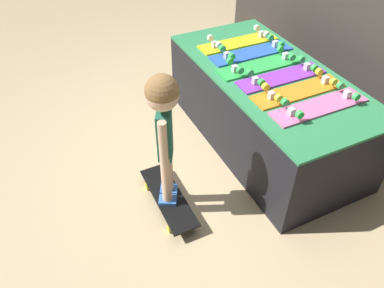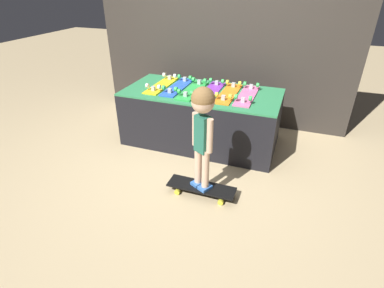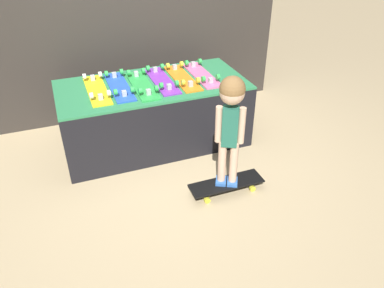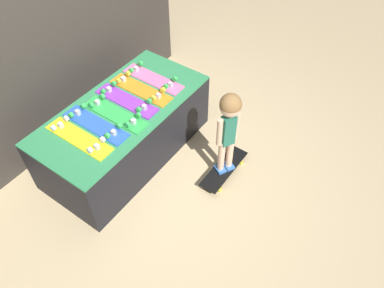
{
  "view_description": "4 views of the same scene",
  "coord_description": "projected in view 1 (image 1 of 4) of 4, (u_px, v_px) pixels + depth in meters",
  "views": [
    {
      "loc": [
        2.01,
        -1.1,
        2.11
      ],
      "look_at": [
        0.14,
        -0.21,
        0.31
      ],
      "focal_mm": 35.0,
      "sensor_mm": 36.0,
      "label": 1
    },
    {
      "loc": [
        1.05,
        -2.67,
        1.83
      ],
      "look_at": [
        0.13,
        -0.16,
        0.33
      ],
      "focal_mm": 28.0,
      "sensor_mm": 36.0,
      "label": 2
    },
    {
      "loc": [
        -0.85,
        -2.77,
        2.11
      ],
      "look_at": [
        0.14,
        -0.2,
        0.36
      ],
      "focal_mm": 35.0,
      "sensor_mm": 36.0,
      "label": 3
    },
    {
      "loc": [
        -1.83,
        -1.62,
        3.13
      ],
      "look_at": [
        0.2,
        -0.19,
        0.4
      ],
      "focal_mm": 35.0,
      "sensor_mm": 36.0,
      "label": 4
    }
  ],
  "objects": [
    {
      "name": "skateboard_green_on_rack",
      "position": [
        260.0,
        65.0,
        2.91
      ],
      "size": [
        0.18,
        0.71,
        0.09
      ],
      "color": "green",
      "rests_on": "display_rack"
    },
    {
      "name": "skateboard_orange_on_rack",
      "position": [
        299.0,
        90.0,
        2.63
      ],
      "size": [
        0.18,
        0.71,
        0.09
      ],
      "color": "orange",
      "rests_on": "display_rack"
    },
    {
      "name": "skateboard_blue_on_rack",
      "position": [
        251.0,
        52.0,
        3.07
      ],
      "size": [
        0.18,
        0.71,
        0.09
      ],
      "color": "blue",
      "rests_on": "display_rack"
    },
    {
      "name": "skateboard_yellow_on_rack",
      "position": [
        238.0,
        41.0,
        3.21
      ],
      "size": [
        0.18,
        0.71,
        0.09
      ],
      "color": "yellow",
      "rests_on": "display_rack"
    },
    {
      "name": "skateboard_on_floor",
      "position": [
        169.0,
        198.0,
        2.67
      ],
      "size": [
        0.65,
        0.2,
        0.09
      ],
      "color": "black",
      "rests_on": "ground_plane"
    },
    {
      "name": "skateboard_purple_on_rack",
      "position": [
        281.0,
        76.0,
        2.78
      ],
      "size": [
        0.18,
        0.71,
        0.09
      ],
      "color": "purple",
      "rests_on": "display_rack"
    },
    {
      "name": "display_rack",
      "position": [
        265.0,
        107.0,
        3.07
      ],
      "size": [
        1.83,
        0.88,
        0.66
      ],
      "color": "black",
      "rests_on": "ground_plane"
    },
    {
      "name": "ground_plane",
      "position": [
        207.0,
        155.0,
        3.11
      ],
      "size": [
        16.0,
        16.0,
        0.0
      ],
      "primitive_type": "plane",
      "color": "tan"
    },
    {
      "name": "skateboard_pink_on_rack",
      "position": [
        319.0,
        105.0,
        2.49
      ],
      "size": [
        0.18,
        0.71,
        0.09
      ],
      "color": "pink",
      "rests_on": "display_rack"
    },
    {
      "name": "child",
      "position": [
        164.0,
        119.0,
        2.21
      ],
      "size": [
        0.22,
        0.2,
        0.98
      ],
      "rotation": [
        0.0,
        0.0,
        -0.49
      ],
      "color": "#3870C6",
      "rests_on": "skateboard_on_floor"
    }
  ]
}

